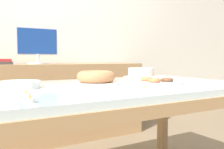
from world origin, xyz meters
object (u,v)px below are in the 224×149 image
(cake_chocolate_round, at_px, (141,73))
(pastry_platter, at_px, (157,81))
(tealight_near_cakes, at_px, (30,100))
(tealight_centre, at_px, (144,90))
(cake_golden_bundt, at_px, (96,78))
(computer_monitor, at_px, (38,46))
(plate_stack, at_px, (20,85))
(tealight_left_edge, at_px, (26,95))

(cake_chocolate_round, bearing_deg, pastry_platter, -112.99)
(tealight_near_cakes, height_order, tealight_centre, same)
(cake_chocolate_round, bearing_deg, cake_golden_bundt, -155.31)
(computer_monitor, height_order, plate_stack, computer_monitor)
(plate_stack, xyz_separation_m, tealight_left_edge, (-0.04, -0.33, -0.01))
(tealight_centre, bearing_deg, cake_chocolate_round, 54.08)
(tealight_near_cakes, bearing_deg, computer_monitor, 75.14)
(pastry_platter, relative_size, plate_stack, 1.49)
(cake_golden_bundt, bearing_deg, tealight_centre, -85.93)
(tealight_left_edge, xyz_separation_m, tealight_near_cakes, (-0.02, -0.15, 0.00))
(cake_chocolate_round, xyz_separation_m, tealight_centre, (-0.50, -0.69, -0.03))
(computer_monitor, distance_m, tealight_left_edge, 1.66)
(cake_chocolate_round, xyz_separation_m, tealight_near_cakes, (-1.04, -0.72, -0.03))
(cake_chocolate_round, xyz_separation_m, tealight_left_edge, (-1.02, -0.58, -0.03))
(tealight_left_edge, xyz_separation_m, tealight_centre, (0.52, -0.12, 0.00))
(computer_monitor, distance_m, plate_stack, 1.33)
(computer_monitor, bearing_deg, cake_chocolate_round, -59.58)
(tealight_centre, bearing_deg, computer_monitor, 92.81)
(tealight_centre, bearing_deg, tealight_near_cakes, -176.93)
(tealight_left_edge, relative_size, tealight_centre, 1.00)
(pastry_platter, bearing_deg, tealight_left_edge, -168.56)
(plate_stack, bearing_deg, pastry_platter, -11.08)
(cake_chocolate_round, bearing_deg, tealight_near_cakes, -145.25)
(plate_stack, relative_size, tealight_left_edge, 5.25)
(cake_chocolate_round, relative_size, pastry_platter, 0.91)
(cake_golden_bundt, xyz_separation_m, pastry_platter, (0.36, -0.16, -0.02))
(cake_chocolate_round, distance_m, pastry_platter, 0.44)
(tealight_near_cakes, bearing_deg, tealight_left_edge, 83.43)
(computer_monitor, height_order, cake_chocolate_round, computer_monitor)
(computer_monitor, xyz_separation_m, cake_chocolate_round, (0.59, -1.00, -0.25))
(computer_monitor, relative_size, tealight_centre, 10.60)
(cake_chocolate_round, xyz_separation_m, plate_stack, (-0.99, -0.24, -0.02))
(plate_stack, bearing_deg, tealight_near_cakes, -96.41)
(cake_golden_bundt, bearing_deg, pastry_platter, -23.66)
(cake_chocolate_round, distance_m, tealight_left_edge, 1.18)
(plate_stack, bearing_deg, tealight_centre, -42.75)
(pastry_platter, relative_size, tealight_near_cakes, 7.83)
(pastry_platter, relative_size, tealight_left_edge, 7.83)
(cake_chocolate_round, relative_size, tealight_centre, 7.15)
(plate_stack, distance_m, tealight_centre, 0.66)
(cake_chocolate_round, height_order, plate_stack, cake_chocolate_round)
(cake_chocolate_round, distance_m, plate_stack, 1.02)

